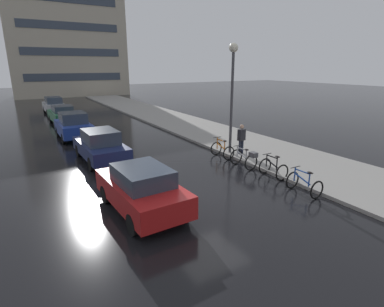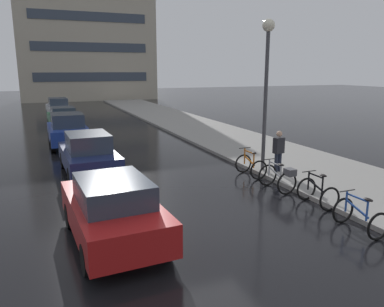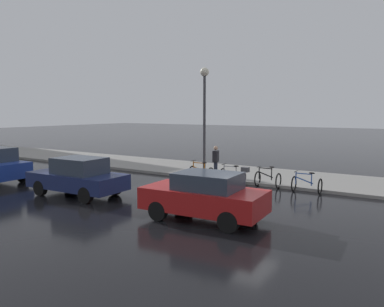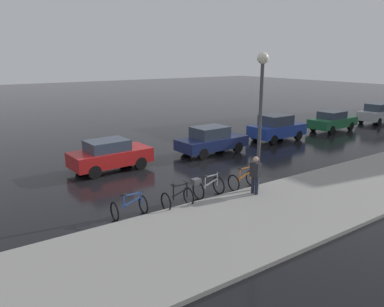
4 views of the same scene
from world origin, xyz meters
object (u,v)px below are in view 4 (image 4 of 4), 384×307
car_silver (378,113)px  bicycle_second (178,198)px  car_green (332,121)px  bicycle_third (206,186)px  streetlamp (261,97)px  car_red (110,155)px  car_navy (211,140)px  car_blue (277,128)px  bicycle_nearest (129,207)px  bicycle_farthest (243,180)px  pedestrian (255,174)px

car_silver → bicycle_second: bearing=-76.1°
car_silver → car_green: bearing=-90.2°
bicycle_third → streetlamp: 4.17m
bicycle_second → streetlamp: 5.17m
car_red → car_green: (0.02, 18.07, -0.03)m
car_red → streetlamp: (6.49, 3.83, 3.21)m
car_navy → car_blue: car_blue is taller
bicycle_nearest → car_silver: 26.71m
bicycle_nearest → car_blue: (-5.86, 13.78, 0.47)m
car_navy → car_silver: 18.15m
bicycle_nearest → car_silver: car_silver is taller
bicycle_farthest → pedestrian: pedestrian is taller
bicycle_third → car_red: bearing=-163.7°
bicycle_farthest → car_navy: (-5.62, 2.61, 0.39)m
car_red → streetlamp: 8.19m
car_green → streetlamp: streetlamp is taller
bicycle_third → bicycle_farthest: (0.07, 1.94, -0.09)m
bicycle_third → pedestrian: size_ratio=0.82×
car_red → car_silver: size_ratio=0.98×
bicycle_second → bicycle_third: bearing=99.8°
streetlamp → bicycle_third: bearing=-108.7°
car_green → car_silver: bearing=89.8°
car_red → car_navy: 6.24m
streetlamp → pedestrian: bearing=-54.1°
bicycle_farthest → car_navy: size_ratio=0.27×
car_red → pedestrian: pedestrian is taller
car_navy → car_green: bearing=90.9°
car_blue → pedestrian: bearing=-51.5°
bicycle_second → bicycle_farthest: 3.47m
car_green → car_navy: bearing=-89.1°
streetlamp → car_blue: bearing=128.7°
bicycle_nearest → car_silver: bearing=102.3°
bicycle_nearest → bicycle_third: (0.01, 3.39, 0.10)m
bicycle_nearest → car_blue: size_ratio=0.30×
car_blue → car_silver: size_ratio=0.97×
bicycle_farthest → car_blue: size_ratio=0.29×
bicycle_nearest → bicycle_third: bearing=89.9°
car_silver → bicycle_farthest: bearing=-74.4°
bicycle_second → car_red: size_ratio=0.26×
bicycle_nearest → car_blue: bearing=113.1°
bicycle_second → car_silver: car_silver is taller
bicycle_farthest → pedestrian: bearing=-15.6°
pedestrian → car_navy: bearing=156.4°
bicycle_third → car_navy: size_ratio=0.32×
bicycle_farthest → car_silver: 21.56m
car_navy → car_red: bearing=-92.0°
pedestrian → car_blue: bearing=128.5°
car_red → car_navy: car_navy is taller
car_green → car_silver: (0.02, 6.31, 0.07)m
bicycle_nearest → car_green: car_green is taller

